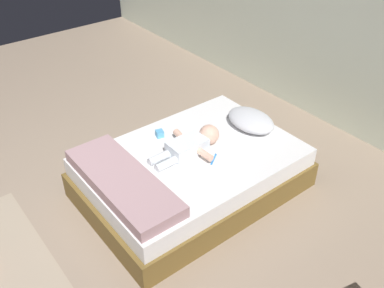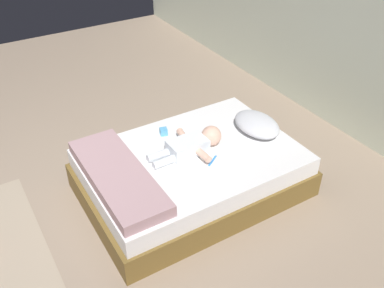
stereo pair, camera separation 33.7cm
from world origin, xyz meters
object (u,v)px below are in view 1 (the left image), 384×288
(baby, at_px, (192,144))
(toothbrush, at_px, (214,158))
(bed, at_px, (192,173))
(toy_block, at_px, (160,134))
(pillow, at_px, (251,120))

(baby, distance_m, toothbrush, 0.21)
(bed, height_order, baby, baby)
(bed, relative_size, toy_block, 23.81)
(baby, height_order, toy_block, baby)
(toy_block, bearing_deg, pillow, 62.95)
(toy_block, bearing_deg, baby, 15.97)
(baby, height_order, toothbrush, baby)
(toothbrush, bearing_deg, toy_block, -162.86)
(toothbrush, bearing_deg, pillow, 105.82)
(pillow, bearing_deg, bed, -90.01)
(pillow, bearing_deg, toy_block, -117.05)
(bed, bearing_deg, toy_block, -170.44)
(bed, height_order, toothbrush, toothbrush)
(bed, bearing_deg, toothbrush, 32.35)
(baby, relative_size, toy_block, 8.72)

